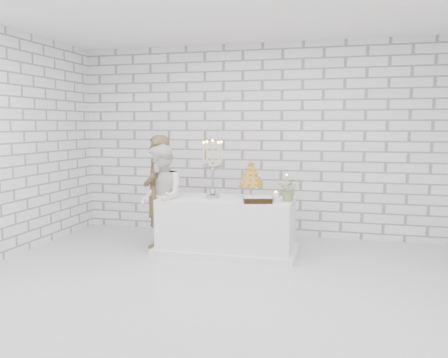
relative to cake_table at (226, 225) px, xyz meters
The scene contains 13 objects.
ground 1.41m from the cake_table, 78.15° to the right, with size 6.00×5.00×0.01m, color silver.
ceiling 2.96m from the cake_table, 78.15° to the right, with size 6.00×5.00×0.01m, color white.
wall_back 1.65m from the cake_table, 76.57° to the left, with size 6.00×0.01×3.00m, color white.
wall_front 4.00m from the cake_table, 85.83° to the right, with size 6.00×0.01×3.00m, color white.
cake_table is the anchor object (origin of this frame).
groom 1.13m from the cake_table, behind, with size 0.58×0.38×1.60m, color #4C3C22.
bride 0.98m from the cake_table, behind, with size 0.72×0.56×1.48m, color white.
candelabra 0.80m from the cake_table, 169.03° to the right, with size 0.32×0.32×0.80m, color #9A9AA3, non-canonical shape.
croquembouche 0.72m from the cake_table, 25.45° to the left, with size 0.34×0.34×0.52m, color olive, non-canonical shape.
chocolate_cake 0.67m from the cake_table, 26.47° to the right, with size 0.36×0.26×0.08m, color black.
pillar_candle 0.82m from the cake_table, ahead, with size 0.08×0.08×0.12m, color white.
extra_taper 0.97m from the cake_table, ahead, with size 0.06×0.06×0.32m, color beige.
flowers 1.00m from the cake_table, ahead, with size 0.27×0.24×0.30m, color #568349.
Camera 1 is at (1.23, -4.71, 1.74)m, focal length 37.17 mm.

